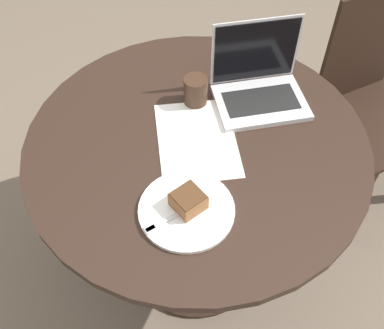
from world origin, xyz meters
name	(u,v)px	position (x,y,z in m)	size (l,w,h in m)	color
ground_plane	(195,254)	(0.00, 0.00, 0.00)	(12.00, 12.00, 0.00)	#6B5B4C
dining_table	(196,175)	(0.00, 0.00, 0.57)	(1.07, 1.07, 0.75)	black
chair	(369,103)	(-0.10, -0.86, 0.47)	(0.50, 0.50, 0.93)	black
paper_document	(196,139)	(0.00, 0.00, 0.75)	(0.41, 0.38, 0.00)	white
plate	(187,210)	(-0.19, 0.19, 0.76)	(0.26, 0.26, 0.01)	white
cake_slice	(188,201)	(-0.18, 0.18, 0.79)	(0.08, 0.08, 0.05)	brown
fork	(168,219)	(-0.18, 0.25, 0.77)	(0.04, 0.17, 0.00)	silver
coffee_glass	(196,91)	(0.13, -0.10, 0.80)	(0.08, 0.08, 0.10)	#3D2619
laptop	(259,87)	(0.02, -0.28, 0.80)	(0.33, 0.36, 0.25)	silver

